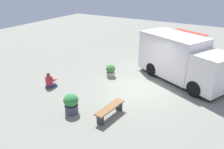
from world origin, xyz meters
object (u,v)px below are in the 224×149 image
(food_truck, at_px, (181,60))
(person_customer, at_px, (50,82))
(planter_flowering_far, at_px, (111,70))
(planter_flowering_near, at_px, (71,103))
(plaza_bench, at_px, (110,109))

(food_truck, height_order, person_customer, food_truck)
(person_customer, relative_size, planter_flowering_far, 1.17)
(food_truck, relative_size, person_customer, 6.54)
(food_truck, xyz_separation_m, planter_flowering_far, (-3.76, -1.61, -0.87))
(planter_flowering_near, xyz_separation_m, planter_flowering_far, (-0.56, 4.34, -0.10))
(person_customer, height_order, plaza_bench, person_customer)
(food_truck, bearing_deg, plaza_bench, -106.26)
(planter_flowering_far, relative_size, plaza_bench, 0.43)
(plaza_bench, bearing_deg, person_customer, 170.24)
(planter_flowering_near, distance_m, planter_flowering_far, 4.38)
(planter_flowering_far, bearing_deg, plaza_bench, -59.42)
(planter_flowering_far, bearing_deg, person_customer, -125.54)
(food_truck, height_order, planter_flowering_far, food_truck)
(planter_flowering_near, relative_size, planter_flowering_far, 1.26)
(food_truck, relative_size, planter_flowering_far, 7.64)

